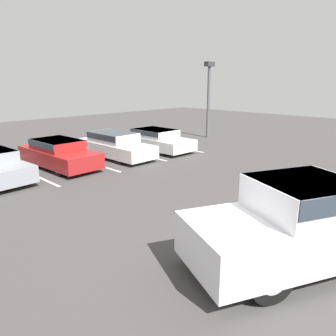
% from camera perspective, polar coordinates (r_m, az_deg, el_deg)
% --- Properties ---
extents(ground_plane, '(60.00, 60.00, 0.00)m').
position_cam_1_polar(ground_plane, '(7.84, 18.30, -14.60)').
color(ground_plane, '#423F3F').
extents(stall_stripe_b, '(0.12, 4.81, 0.01)m').
position_cam_1_polar(stall_stripe_b, '(14.80, -22.62, -0.97)').
color(stall_stripe_b, white).
rests_on(stall_stripe_b, ground_plane).
extents(stall_stripe_c, '(0.12, 4.81, 0.01)m').
position_cam_1_polar(stall_stripe_c, '(16.01, -13.42, 0.94)').
color(stall_stripe_c, white).
rests_on(stall_stripe_c, ground_plane).
extents(stall_stripe_d, '(0.12, 4.81, 0.01)m').
position_cam_1_polar(stall_stripe_d, '(17.60, -5.68, 2.52)').
color(stall_stripe_d, white).
rests_on(stall_stripe_d, ground_plane).
extents(stall_stripe_e, '(0.12, 4.81, 0.01)m').
position_cam_1_polar(stall_stripe_e, '(19.45, 0.70, 3.79)').
color(stall_stripe_e, white).
rests_on(stall_stripe_e, ground_plane).
extents(pickup_truck, '(5.76, 4.05, 1.86)m').
position_cam_1_polar(pickup_truck, '(7.55, 23.87, -8.52)').
color(pickup_truck, silver).
rests_on(pickup_truck, ground_plane).
extents(parked_sedan_b, '(1.90, 4.46, 1.25)m').
position_cam_1_polar(parked_sedan_b, '(15.41, -18.51, 2.54)').
color(parked_sedan_b, maroon).
rests_on(parked_sedan_b, ground_plane).
extents(parked_sedan_c, '(1.80, 4.67, 1.27)m').
position_cam_1_polar(parked_sedan_c, '(16.78, -9.33, 4.12)').
color(parked_sedan_c, silver).
rests_on(parked_sedan_c, ground_plane).
extents(parked_sedan_d, '(1.86, 4.47, 1.17)m').
position_cam_1_polar(parked_sedan_d, '(18.34, -2.13, 5.08)').
color(parked_sedan_d, silver).
rests_on(parked_sedan_d, ground_plane).
extents(light_post, '(0.70, 0.36, 4.97)m').
position_cam_1_polar(light_post, '(22.52, 7.10, 13.09)').
color(light_post, '#515156').
rests_on(light_post, ground_plane).
extents(traffic_cone, '(0.49, 0.49, 0.56)m').
position_cam_1_polar(traffic_cone, '(11.99, 24.36, -3.44)').
color(traffic_cone, black).
rests_on(traffic_cone, ground_plane).
extents(wheel_stop_curb, '(1.64, 0.20, 0.14)m').
position_cam_1_polar(wheel_stop_curb, '(17.51, -27.25, 1.08)').
color(wheel_stop_curb, '#B7B2A8').
rests_on(wheel_stop_curb, ground_plane).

